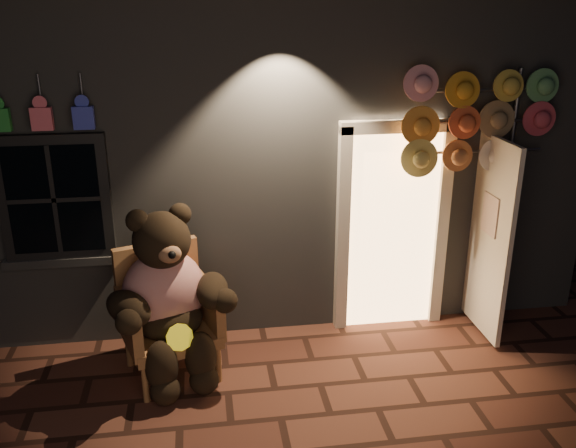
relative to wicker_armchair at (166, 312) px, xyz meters
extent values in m
plane|color=#582F21|center=(0.93, -0.89, -0.59)|extent=(60.00, 60.00, 0.00)
cube|color=slate|center=(0.93, 3.11, 1.06)|extent=(7.00, 5.00, 3.30)
cube|color=black|center=(-0.97, 0.57, 0.96)|extent=(1.00, 0.10, 1.20)
cube|color=black|center=(-0.97, 0.54, 0.96)|extent=(0.82, 0.06, 1.02)
cube|color=slate|center=(-0.97, 0.57, 0.33)|extent=(1.10, 0.14, 0.08)
cube|color=#FFBB72|center=(2.28, 0.59, 0.46)|extent=(0.92, 0.10, 2.10)
cube|color=beige|center=(1.76, 0.55, 0.46)|extent=(0.12, 0.12, 2.20)
cube|color=beige|center=(2.80, 0.55, 0.46)|extent=(0.12, 0.12, 2.20)
cube|color=beige|center=(2.28, 0.55, 1.54)|extent=(1.16, 0.12, 0.12)
cube|color=beige|center=(3.18, 0.21, 0.46)|extent=(0.05, 0.80, 2.00)
cube|color=#268D31|center=(-1.32, 0.49, 1.71)|extent=(0.18, 0.07, 0.20)
cube|color=#EC6170|center=(-0.97, 0.49, 1.71)|extent=(0.18, 0.07, 0.20)
cylinder|color=#59595E|center=(-0.97, 0.55, 1.96)|extent=(0.02, 0.02, 0.25)
cube|color=#333FB5|center=(-0.62, 0.49, 1.71)|extent=(0.18, 0.07, 0.20)
cylinder|color=#59595E|center=(-0.62, 0.55, 1.96)|extent=(0.02, 0.02, 0.25)
cube|color=olive|center=(0.03, -0.09, -0.18)|extent=(0.96, 0.93, 0.11)
cube|color=olive|center=(-0.07, 0.22, 0.21)|extent=(0.76, 0.33, 0.78)
cube|color=olive|center=(-0.31, -0.23, 0.04)|extent=(0.29, 0.66, 0.44)
cube|color=olive|center=(0.38, 0.00, 0.04)|extent=(0.29, 0.66, 0.44)
cylinder|color=olive|center=(-0.19, -0.49, -0.41)|extent=(0.06, 0.06, 0.35)
cylinder|color=olive|center=(0.44, -0.28, -0.41)|extent=(0.06, 0.06, 0.35)
cylinder|color=olive|center=(-0.38, 0.10, -0.41)|extent=(0.06, 0.06, 0.35)
cylinder|color=olive|center=(0.25, 0.31, -0.41)|extent=(0.06, 0.06, 0.35)
ellipsoid|color=#AE1C12|center=(0.00, -0.04, 0.23)|extent=(0.89, 0.80, 0.78)
ellipsoid|color=black|center=(0.02, -0.13, 0.00)|extent=(0.74, 0.68, 0.37)
sphere|color=black|center=(0.01, -0.10, 0.75)|extent=(0.63, 0.63, 0.50)
sphere|color=black|center=(-0.17, -0.12, 0.94)|extent=(0.20, 0.20, 0.20)
sphere|color=black|center=(0.18, -0.01, 0.94)|extent=(0.20, 0.20, 0.20)
ellipsoid|color=brown|center=(0.08, -0.31, 0.70)|extent=(0.23, 0.19, 0.16)
ellipsoid|color=black|center=(-0.28, -0.39, 0.27)|extent=(0.54, 0.58, 0.28)
ellipsoid|color=black|center=(0.42, -0.16, 0.27)|extent=(0.30, 0.52, 0.28)
ellipsoid|color=black|center=(-0.04, -0.49, -0.26)|extent=(0.28, 0.28, 0.48)
ellipsoid|color=black|center=(0.29, -0.38, -0.26)|extent=(0.28, 0.28, 0.48)
sphere|color=black|center=(-0.02, -0.55, -0.45)|extent=(0.26, 0.26, 0.26)
sphere|color=black|center=(0.31, -0.44, -0.45)|extent=(0.26, 0.26, 0.26)
cylinder|color=yellow|center=(0.13, -0.44, -0.02)|extent=(0.26, 0.17, 0.23)
cylinder|color=#59595E|center=(3.43, 0.49, 0.74)|extent=(0.04, 0.04, 2.67)
cylinder|color=#59595E|center=(3.14, 0.47, 1.88)|extent=(1.18, 0.03, 0.03)
cylinder|color=#59595E|center=(3.14, 0.47, 1.58)|extent=(1.18, 0.03, 0.03)
cylinder|color=#59595E|center=(3.14, 0.47, 1.28)|extent=(1.18, 0.03, 0.03)
cylinder|color=pink|center=(2.43, 0.41, 1.93)|extent=(0.34, 0.11, 0.34)
cylinder|color=orange|center=(2.83, 0.38, 1.93)|extent=(0.34, 0.11, 0.34)
cylinder|color=gold|center=(3.22, 0.35, 1.93)|extent=(0.34, 0.11, 0.34)
cylinder|color=#5EA462|center=(3.62, 0.41, 1.93)|extent=(0.34, 0.11, 0.34)
cylinder|color=orange|center=(2.43, 0.38, 1.58)|extent=(0.34, 0.11, 0.34)
cylinder|color=#D8552E|center=(2.83, 0.35, 1.58)|extent=(0.34, 0.11, 0.34)
cylinder|color=#8E714B|center=(3.22, 0.41, 1.58)|extent=(0.34, 0.11, 0.34)
cylinder|color=#D74555|center=(3.62, 0.38, 1.58)|extent=(0.34, 0.11, 0.34)
cylinder|color=#F2D666|center=(2.43, 0.35, 1.23)|extent=(0.34, 0.11, 0.34)
cylinder|color=#A0633A|center=(2.83, 0.41, 1.23)|extent=(0.34, 0.11, 0.34)
cylinder|color=beige|center=(3.22, 0.38, 1.23)|extent=(0.34, 0.11, 0.34)
camera|label=1|loc=(0.37, -5.05, 2.67)|focal=38.00mm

